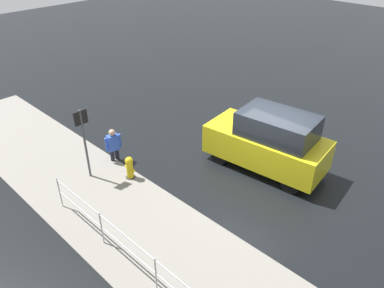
{
  "coord_description": "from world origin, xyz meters",
  "views": [
    {
      "loc": [
        -5.21,
        8.56,
        7.22
      ],
      "look_at": [
        1.97,
        1.07,
        0.9
      ],
      "focal_mm": 35.0,
      "sensor_mm": 36.0,
      "label": 1
    }
  ],
  "objects_px": {
    "pedestrian": "(113,144)",
    "fire_hydrant": "(130,168)",
    "moving_hatchback": "(269,141)",
    "sign_post": "(84,135)"
  },
  "relations": [
    {
      "from": "moving_hatchback",
      "to": "sign_post",
      "type": "bearing_deg",
      "value": 48.99
    },
    {
      "from": "moving_hatchback",
      "to": "fire_hydrant",
      "type": "bearing_deg",
      "value": 51.52
    },
    {
      "from": "moving_hatchback",
      "to": "fire_hydrant",
      "type": "xyz_separation_m",
      "value": [
        2.8,
        3.52,
        -0.63
      ]
    },
    {
      "from": "moving_hatchback",
      "to": "pedestrian",
      "type": "distance_m",
      "value": 5.16
    },
    {
      "from": "pedestrian",
      "to": "fire_hydrant",
      "type": "bearing_deg",
      "value": 167.16
    },
    {
      "from": "fire_hydrant",
      "to": "moving_hatchback",
      "type": "bearing_deg",
      "value": -128.48
    },
    {
      "from": "fire_hydrant",
      "to": "sign_post",
      "type": "relative_size",
      "value": 0.33
    },
    {
      "from": "pedestrian",
      "to": "sign_post",
      "type": "distance_m",
      "value": 1.45
    },
    {
      "from": "pedestrian",
      "to": "moving_hatchback",
      "type": "bearing_deg",
      "value": -140.88
    },
    {
      "from": "moving_hatchback",
      "to": "pedestrian",
      "type": "height_order",
      "value": "moving_hatchback"
    }
  ]
}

